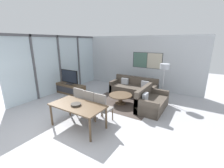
{
  "coord_description": "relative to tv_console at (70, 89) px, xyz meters",
  "views": [
    {
      "loc": [
        3.25,
        -2.3,
        2.52
      ],
      "look_at": [
        0.37,
        2.35,
        0.95
      ],
      "focal_mm": 24.0,
      "sensor_mm": 36.0,
      "label": 1
    }
  ],
  "objects": [
    {
      "name": "ground_plane",
      "position": [
        2.17,
        -2.57,
        -0.26
      ],
      "size": [
        24.0,
        24.0,
        0.0
      ],
      "primitive_type": "plane",
      "color": "#B2B2B7"
    },
    {
      "name": "wall_back",
      "position": [
        2.2,
        2.82,
        1.15
      ],
      "size": [
        6.94,
        0.09,
        2.8
      ],
      "color": "silver",
      "rests_on": "ground_plane"
    },
    {
      "name": "window_wall_left",
      "position": [
        -0.79,
        0.13,
        1.28
      ],
      "size": [
        0.07,
        5.39,
        2.8
      ],
      "color": "silver",
      "rests_on": "ground_plane"
    },
    {
      "name": "area_rug",
      "position": [
        2.65,
        0.27,
        -0.25
      ],
      "size": [
        2.56,
        1.82,
        0.01
      ],
      "color": "#473D38",
      "rests_on": "ground_plane"
    },
    {
      "name": "tv_console",
      "position": [
        0.0,
        0.0,
        0.0
      ],
      "size": [
        1.65,
        0.44,
        0.51
      ],
      "color": "brown",
      "rests_on": "ground_plane"
    },
    {
      "name": "television",
      "position": [
        -0.0,
        0.0,
        0.6
      ],
      "size": [
        1.04,
        0.2,
        0.7
      ],
      "color": "#2D2D33",
      "rests_on": "tv_console"
    },
    {
      "name": "sofa_main",
      "position": [
        2.65,
        1.62,
        0.02
      ],
      "size": [
        2.21,
        0.87,
        0.84
      ],
      "color": "#51473D",
      "rests_on": "ground_plane"
    },
    {
      "name": "sofa_side",
      "position": [
        3.87,
        0.42,
        0.02
      ],
      "size": [
        0.87,
        1.57,
        0.84
      ],
      "rotation": [
        0.0,
        0.0,
        1.57
      ],
      "color": "#51473D",
      "rests_on": "ground_plane"
    },
    {
      "name": "coffee_table",
      "position": [
        2.65,
        0.27,
        0.04
      ],
      "size": [
        0.96,
        0.96,
        0.39
      ],
      "color": "brown",
      "rests_on": "ground_plane"
    },
    {
      "name": "dining_table",
      "position": [
        2.43,
        -1.96,
        0.39
      ],
      "size": [
        1.65,
        0.86,
        0.72
      ],
      "color": "brown",
      "rests_on": "ground_plane"
    },
    {
      "name": "dining_chair_left",
      "position": [
        1.95,
        -1.3,
        0.29
      ],
      "size": [
        0.46,
        0.46,
        1.0
      ],
      "color": "gray",
      "rests_on": "ground_plane"
    },
    {
      "name": "dining_chair_centre",
      "position": [
        2.43,
        -1.35,
        0.29
      ],
      "size": [
        0.46,
        0.46,
        1.0
      ],
      "color": "gray",
      "rests_on": "ground_plane"
    },
    {
      "name": "dining_chair_right",
      "position": [
        2.9,
        -1.37,
        0.29
      ],
      "size": [
        0.46,
        0.46,
        1.0
      ],
      "color": "gray",
      "rests_on": "ground_plane"
    },
    {
      "name": "fruit_bowl",
      "position": [
        2.43,
        -2.02,
        0.5
      ],
      "size": [
        0.3,
        0.3,
        0.06
      ],
      "color": "#332D28",
      "rests_on": "dining_table"
    },
    {
      "name": "floor_lamp",
      "position": [
        4.04,
        1.53,
        1.15
      ],
      "size": [
        0.38,
        0.38,
        1.62
      ],
      "color": "#2D2D33",
      "rests_on": "ground_plane"
    }
  ]
}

